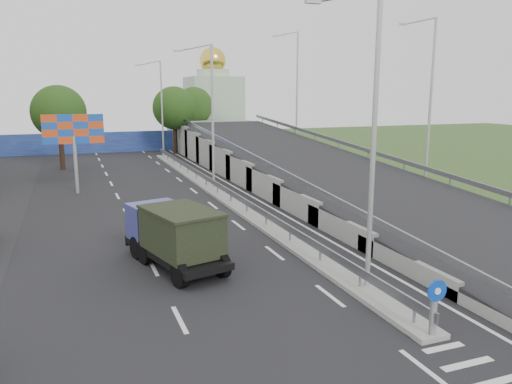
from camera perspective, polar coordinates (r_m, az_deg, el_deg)
name	(u,v)px	position (r m, az deg, el deg)	size (l,w,h in m)	color
ground	(491,381)	(14.37, 25.31, -18.98)	(160.00, 160.00, 0.00)	#2D4C1E
road_surface	(188,212)	(29.90, -7.78, -2.26)	(26.00, 90.00, 0.04)	black
median	(218,194)	(34.39, -4.41, -0.22)	(1.00, 44.00, 0.20)	gray
overpass_ramp	(316,165)	(36.86, 6.83, 3.13)	(10.00, 50.00, 3.50)	gray
median_guardrail	(217,185)	(34.26, -4.42, 0.84)	(0.09, 44.00, 0.71)	gray
sign_bollard	(434,307)	(15.31, 19.71, -12.30)	(0.64, 0.23, 1.67)	black
lamp_post_near	(369,128)	(17.24, 12.83, 7.12)	(2.74, 0.18, 10.08)	#B2B5B7
lamp_post_mid	(210,109)	(35.66, -5.29, 9.43)	(2.74, 0.18, 10.08)	#B2B5B7
lamp_post_far	(160,103)	(55.19, -10.91, 9.96)	(2.74, 0.18, 10.08)	#B2B5B7
blue_wall	(117,142)	(60.88, -15.56, 5.52)	(30.00, 0.50, 2.40)	navy
church	(213,104)	(71.07, -4.89, 10.00)	(7.00, 7.00, 13.80)	#B2CCAD
billboard	(74,134)	(36.47, -20.13, 6.28)	(4.00, 0.24, 5.50)	#B2B5B7
tree_left_mid	(59,112)	(48.40, -21.62, 8.45)	(4.80, 4.80, 7.60)	black
tree_median_far	(174,108)	(57.52, -9.36, 9.44)	(4.80, 4.80, 7.60)	black
tree_ramp_far	(194,106)	(65.22, -7.10, 9.72)	(4.80, 4.80, 7.60)	black
dump_truck	(174,233)	(20.51, -9.39, -4.66)	(3.45, 6.04, 2.51)	black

